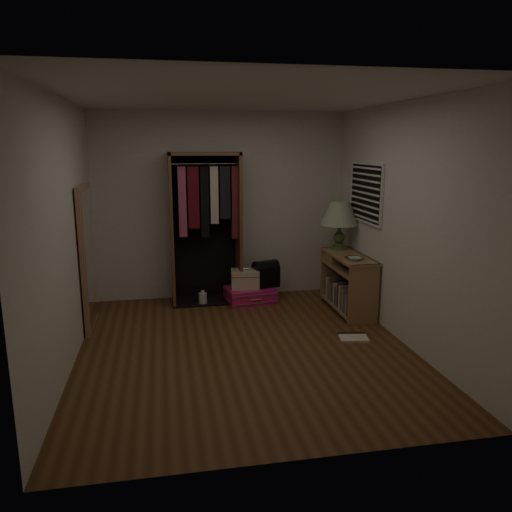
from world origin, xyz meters
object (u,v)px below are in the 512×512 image
black_bag (266,273)px  train_case (245,279)px  table_lamp (340,214)px  white_jug (203,299)px  open_wardrobe (206,215)px  pink_suitcase (250,295)px  floor_mirror (88,258)px  console_bookshelf (347,281)px

black_bag → train_case: bearing=169.6°
table_lamp → white_jug: size_ratio=3.32×
open_wardrobe → pink_suitcase: size_ratio=2.80×
floor_mirror → train_case: (1.97, 0.60, -0.51)m
floor_mirror → open_wardrobe: bearing=27.7°
table_lamp → train_case: bearing=171.3°
console_bookshelf → floor_mirror: bearing=-179.5°
black_bag → table_lamp: (0.97, -0.23, 0.83)m
open_wardrobe → black_bag: 1.15m
train_case → white_jug: 0.64m
open_wardrobe → floor_mirror: open_wardrobe is taller
floor_mirror → black_bag: (2.27, 0.63, -0.45)m
pink_suitcase → floor_mirror: bearing=-171.6°
floor_mirror → table_lamp: bearing=7.1°
train_case → black_bag: size_ratio=1.05×
pink_suitcase → console_bookshelf: bearing=-33.4°
pink_suitcase → black_bag: bearing=-0.6°
table_lamp → white_jug: (-1.86, 0.20, -1.14)m
pink_suitcase → black_bag: (0.23, 0.03, 0.29)m
pink_suitcase → open_wardrobe: bearing=155.1°
white_jug → train_case: bearing=-0.1°
open_wardrobe → floor_mirror: size_ratio=1.21×
console_bookshelf → open_wardrobe: 2.08m
open_wardrobe → black_bag: open_wardrobe is taller
console_bookshelf → black_bag: (-0.97, 0.60, 0.00)m
console_bookshelf → black_bag: 1.14m
train_case → white_jug: size_ratio=2.06×
floor_mirror → table_lamp: floor_mirror is taller
floor_mirror → black_bag: 2.40m
open_wardrobe → black_bag: bearing=-10.3°
pink_suitcase → train_case: bearing=172.9°
pink_suitcase → train_case: 0.25m
train_case → open_wardrobe: bearing=166.6°
open_wardrobe → table_lamp: bearing=-11.8°
open_wardrobe → train_case: bearing=-19.3°
train_case → table_lamp: 1.56m
open_wardrobe → white_jug: (-0.09, -0.17, -1.12)m
open_wardrobe → table_lamp: size_ratio=3.09×
pink_suitcase → white_jug: pink_suitcase is taller
console_bookshelf → open_wardrobe: size_ratio=0.55×
open_wardrobe → console_bookshelf: bearing=-22.8°
open_wardrobe → pink_suitcase: bearing=-17.0°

